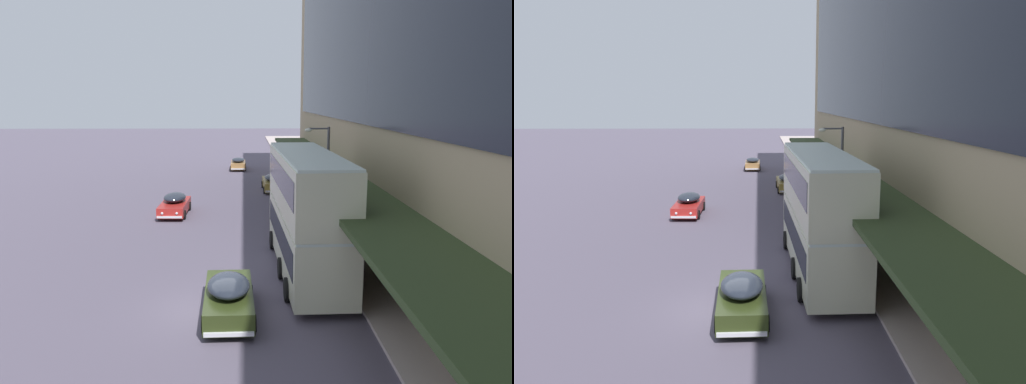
# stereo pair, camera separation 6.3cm
# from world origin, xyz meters

# --- Properties ---
(ground) EXTENTS (240.00, 240.00, 0.00)m
(ground) POSITION_xyz_m (0.00, 0.00, 0.00)
(ground) COLOR #534B5C
(sidewalk_kerb) EXTENTS (10.00, 180.00, 0.15)m
(sidewalk_kerb) POSITION_xyz_m (11.00, 0.00, 0.07)
(sidewalk_kerb) COLOR #B4A29D
(sidewalk_kerb) RESTS_ON ground
(transit_bus_kerbside_front) EXTENTS (3.04, 11.35, 5.77)m
(transit_bus_kerbside_front) POSITION_xyz_m (4.33, 4.33, 3.12)
(transit_bus_kerbside_front) COLOR beige
(transit_bus_kerbside_front) RESTS_ON ground
(sedan_far_back) EXTENTS (2.00, 4.79, 1.55)m
(sedan_far_back) POSITION_xyz_m (-3.60, 16.60, 0.76)
(sedan_far_back) COLOR #A7221E
(sedan_far_back) RESTS_ON ground
(sedan_second_mid) EXTENTS (1.80, 4.36, 1.43)m
(sedan_second_mid) POSITION_xyz_m (0.72, 39.44, 0.72)
(sedan_second_mid) COLOR #A17240
(sedan_second_mid) RESTS_ON ground
(sedan_trailing_mid) EXTENTS (1.93, 4.94, 1.51)m
(sedan_trailing_mid) POSITION_xyz_m (4.00, 25.86, 0.75)
(sedan_trailing_mid) COLOR olive
(sedan_trailing_mid) RESTS_ON ground
(sedan_oncoming_rear) EXTENTS (2.06, 4.86, 1.64)m
(sedan_oncoming_rear) POSITION_xyz_m (0.78, -0.56, 0.80)
(sedan_oncoming_rear) COLOR #2B3616
(sedan_oncoming_rear) RESTS_ON ground
(pedestrian_at_kerb) EXTENTS (0.35, 0.60, 1.86)m
(pedestrian_at_kerb) POSITION_xyz_m (7.37, 7.38, 1.18)
(pedestrian_at_kerb) COLOR #2E2318
(pedestrian_at_kerb) RESTS_ON sidewalk_kerb
(street_lamp) EXTENTS (1.50, 0.28, 6.46)m
(street_lamp) POSITION_xyz_m (6.19, 10.66, 3.94)
(street_lamp) COLOR #4C4C51
(street_lamp) RESTS_ON sidewalk_kerb
(fire_hydrant) EXTENTS (0.20, 0.40, 0.70)m
(fire_hydrant) POSITION_xyz_m (6.67, 12.67, 0.49)
(fire_hydrant) COLOR red
(fire_hydrant) RESTS_ON sidewalk_kerb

